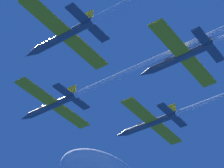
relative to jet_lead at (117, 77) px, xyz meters
name	(u,v)px	position (x,y,z in m)	size (l,w,h in m)	color
jet_lead	(117,77)	(0.00, 0.00, 0.00)	(15.56, 46.06, 2.58)	#4C5660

